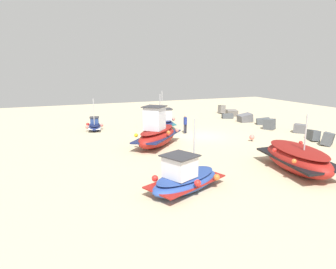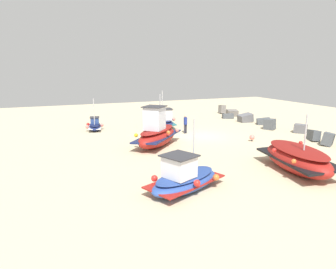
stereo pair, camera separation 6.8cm
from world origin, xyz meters
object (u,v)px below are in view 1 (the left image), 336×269
at_px(fishing_boat_0, 185,178).
at_px(person_walking, 185,123).
at_px(fishing_boat_3, 95,126).
at_px(fishing_boat_1, 297,158).
at_px(fishing_boat_4, 157,134).
at_px(fishing_boat_2, 164,121).
at_px(mooring_buoy_0, 252,137).

relative_size(fishing_boat_0, person_walking, 2.76).
height_order(fishing_boat_0, person_walking, fishing_boat_0).
bearing_deg(fishing_boat_3, fishing_boat_1, -141.21).
height_order(fishing_boat_0, fishing_boat_3, fishing_boat_0).
bearing_deg(fishing_boat_4, fishing_boat_3, -114.17).
relative_size(fishing_boat_2, mooring_buoy_0, 8.06).
height_order(fishing_boat_4, mooring_buoy_0, fishing_boat_4).
bearing_deg(person_walking, fishing_boat_3, 50.70).
bearing_deg(fishing_boat_0, fishing_boat_3, -108.72).
height_order(fishing_boat_0, fishing_boat_4, fishing_boat_4).
relative_size(fishing_boat_1, fishing_boat_2, 1.29).
bearing_deg(fishing_boat_1, fishing_boat_3, 37.62).
xyz_separation_m(fishing_boat_1, mooring_buoy_0, (-6.95, 2.27, -0.43)).
height_order(fishing_boat_0, fishing_boat_2, fishing_boat_2).
bearing_deg(fishing_boat_4, fishing_boat_2, -161.73).
relative_size(fishing_boat_2, fishing_boat_3, 1.38).
relative_size(fishing_boat_1, person_walking, 3.42).
relative_size(fishing_boat_1, fishing_boat_4, 1.11).
xyz_separation_m(person_walking, mooring_buoy_0, (4.76, 3.60, -0.63)).
bearing_deg(fishing_boat_0, fishing_boat_1, 156.66).
distance_m(fishing_boat_1, fishing_boat_2, 15.46).
bearing_deg(fishing_boat_2, fishing_boat_1, 16.39).
height_order(fishing_boat_2, mooring_buoy_0, fishing_boat_2).
xyz_separation_m(fishing_boat_0, fishing_boat_3, (-16.52, -1.43, -0.20)).
bearing_deg(person_walking, fishing_boat_1, -179.09).
bearing_deg(mooring_buoy_0, fishing_boat_3, -131.54).
relative_size(fishing_boat_4, person_walking, 3.09).
bearing_deg(person_walking, mooring_buoy_0, -148.47).
xyz_separation_m(fishing_boat_2, person_walking, (3.64, 0.61, 0.35)).
distance_m(person_walking, mooring_buoy_0, 6.00).
bearing_deg(fishing_boat_4, fishing_boat_0, 32.09).
distance_m(fishing_boat_4, mooring_buoy_0, 7.71).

